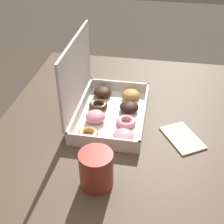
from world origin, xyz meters
name	(u,v)px	position (x,y,z in m)	size (l,w,h in m)	color
dining_table	(134,144)	(0.00, 0.00, 0.62)	(0.97, 0.92, 0.72)	#4C3D2D
donut_box	(104,103)	(0.02, 0.11, 0.78)	(0.35, 0.24, 0.28)	silver
coffee_mug	(96,169)	(-0.29, 0.07, 0.78)	(0.09, 0.09, 0.11)	#A3382D
paper_napkin	(182,138)	(-0.06, -0.16, 0.73)	(0.17, 0.15, 0.01)	beige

